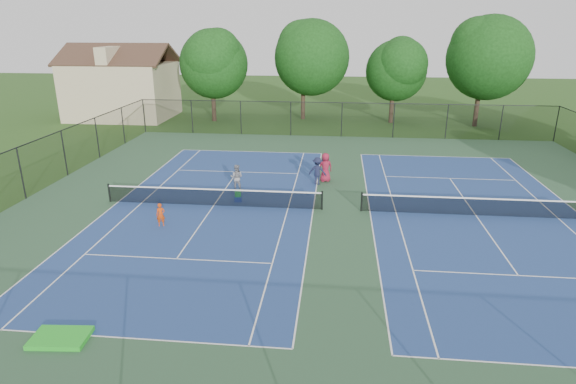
# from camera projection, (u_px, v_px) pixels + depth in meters

# --- Properties ---
(ground) EXTENTS (140.00, 140.00, 0.00)m
(ground) POSITION_uv_depth(u_px,v_px,m) (341.00, 210.00, 25.81)
(ground) COLOR #234716
(ground) RESTS_ON ground
(court_pad) EXTENTS (36.00, 36.00, 0.01)m
(court_pad) POSITION_uv_depth(u_px,v_px,m) (341.00, 210.00, 25.81)
(court_pad) COLOR #2F5438
(court_pad) RESTS_ON ground
(tennis_court_left) EXTENTS (12.00, 23.83, 1.07)m
(tennis_court_left) POSITION_uv_depth(u_px,v_px,m) (214.00, 204.00, 26.46)
(tennis_court_left) COLOR navy
(tennis_court_left) RESTS_ON ground
(tennis_court_right) EXTENTS (12.00, 23.83, 1.07)m
(tennis_court_right) POSITION_uv_depth(u_px,v_px,m) (476.00, 214.00, 25.10)
(tennis_court_right) COLOR navy
(tennis_court_right) RESTS_ON ground
(perimeter_fence) EXTENTS (36.08, 36.08, 3.02)m
(perimeter_fence) POSITION_uv_depth(u_px,v_px,m) (342.00, 182.00, 25.28)
(perimeter_fence) COLOR black
(perimeter_fence) RESTS_ON ground
(tree_back_a) EXTENTS (6.80, 6.80, 9.15)m
(tree_back_a) POSITION_uv_depth(u_px,v_px,m) (211.00, 60.00, 47.60)
(tree_back_a) COLOR #2D2116
(tree_back_a) RESTS_ON ground
(tree_back_b) EXTENTS (7.60, 7.60, 10.03)m
(tree_back_b) POSITION_uv_depth(u_px,v_px,m) (304.00, 54.00, 48.42)
(tree_back_b) COLOR #2D2116
(tree_back_b) RESTS_ON ground
(tree_back_c) EXTENTS (6.00, 6.00, 8.40)m
(tree_back_c) POSITION_uv_depth(u_px,v_px,m) (394.00, 67.00, 46.98)
(tree_back_c) COLOR #2D2116
(tree_back_c) RESTS_ON ground
(tree_back_d) EXTENTS (7.80, 7.80, 10.37)m
(tree_back_d) POSITION_uv_depth(u_px,v_px,m) (484.00, 54.00, 44.82)
(tree_back_d) COLOR #2D2116
(tree_back_d) RESTS_ON ground
(clapboard_house) EXTENTS (10.80, 8.10, 7.65)m
(clapboard_house) POSITION_uv_depth(u_px,v_px,m) (122.00, 88.00, 50.48)
(clapboard_house) COLOR tan
(clapboard_house) RESTS_ON ground
(child_player) EXTENTS (0.49, 0.40, 1.17)m
(child_player) POSITION_uv_depth(u_px,v_px,m) (161.00, 215.00, 23.66)
(child_player) COLOR #CA3D0D
(child_player) RESTS_ON ground
(instructor) EXTENTS (0.80, 0.64, 1.60)m
(instructor) POSITION_uv_depth(u_px,v_px,m) (237.00, 177.00, 28.70)
(instructor) COLOR gray
(instructor) RESTS_ON ground
(bystander_b) EXTENTS (1.22, 0.83, 1.73)m
(bystander_b) POSITION_uv_depth(u_px,v_px,m) (318.00, 171.00, 29.75)
(bystander_b) COLOR #191D37
(bystander_b) RESTS_ON ground
(bystander_c) EXTENTS (1.05, 0.88, 1.84)m
(bystander_c) POSITION_uv_depth(u_px,v_px,m) (325.00, 167.00, 30.28)
(bystander_c) COLOR maroon
(bystander_c) RESTS_ON ground
(ball_crate) EXTENTS (0.45, 0.39, 0.30)m
(ball_crate) POSITION_uv_depth(u_px,v_px,m) (238.00, 199.00, 27.08)
(ball_crate) COLOR navy
(ball_crate) RESTS_ON ground
(ball_hopper) EXTENTS (0.39, 0.34, 0.37)m
(ball_hopper) POSITION_uv_depth(u_px,v_px,m) (238.00, 193.00, 26.97)
(ball_hopper) COLOR green
(ball_hopper) RESTS_ON ball_crate
(green_tarp) EXTENTS (1.83, 1.27, 0.16)m
(green_tarp) POSITION_uv_depth(u_px,v_px,m) (60.00, 338.00, 15.21)
(green_tarp) COLOR green
(green_tarp) RESTS_ON ground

